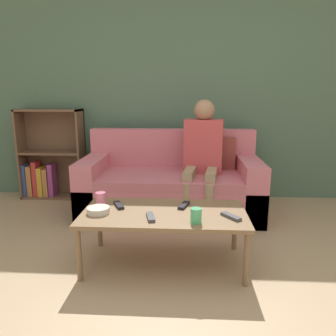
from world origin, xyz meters
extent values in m
plane|color=tan|center=(0.00, 0.00, 0.00)|extent=(22.00, 22.00, 0.00)
cube|color=#4C6B56|center=(0.00, 2.41, 1.30)|extent=(12.00, 0.06, 2.60)
cube|color=#D1707F|center=(-0.11, 1.75, 0.18)|extent=(1.92, 0.93, 0.36)
cube|color=#C06775|center=(-0.11, 1.66, 0.41)|extent=(1.48, 0.75, 0.10)
cube|color=#D1707F|center=(-0.11, 2.13, 0.68)|extent=(1.92, 0.18, 0.44)
cube|color=#D1707F|center=(-0.96, 1.75, 0.31)|extent=(0.22, 0.93, 0.62)
cube|color=#D1707F|center=(0.74, 1.75, 0.31)|extent=(0.22, 0.93, 0.62)
cube|color=#93423D|center=(0.43, 1.98, 0.64)|extent=(0.36, 0.12, 0.36)
cube|color=brown|center=(-2.01, 2.23, 0.56)|extent=(0.02, 0.28, 1.11)
cube|color=brown|center=(-1.25, 2.23, 0.56)|extent=(0.02, 0.28, 1.11)
cube|color=brown|center=(-1.63, 2.36, 0.56)|extent=(0.78, 0.02, 1.11)
cube|color=brown|center=(-1.63, 2.23, 0.01)|extent=(0.78, 0.28, 0.02)
cube|color=brown|center=(-1.63, 2.23, 0.58)|extent=(0.74, 0.28, 0.02)
cube|color=brown|center=(-1.63, 2.23, 1.10)|extent=(0.78, 0.28, 0.02)
cube|color=#33519E|center=(-1.97, 2.22, 0.22)|extent=(0.04, 0.17, 0.40)
cube|color=#B77542|center=(-1.91, 2.22, 0.22)|extent=(0.06, 0.18, 0.38)
cube|color=red|center=(-1.84, 2.22, 0.24)|extent=(0.06, 0.16, 0.44)
cube|color=gold|center=(-1.77, 2.22, 0.21)|extent=(0.06, 0.21, 0.37)
cube|color=#B77542|center=(-1.71, 2.22, 0.20)|extent=(0.06, 0.20, 0.35)
cube|color=#993D84|center=(-1.64, 2.22, 0.23)|extent=(0.06, 0.16, 0.41)
cylinder|color=brown|center=(-0.69, 0.35, 0.20)|extent=(0.04, 0.04, 0.40)
cylinder|color=brown|center=(0.47, 0.35, 0.20)|extent=(0.04, 0.04, 0.40)
cylinder|color=brown|center=(-0.69, 0.90, 0.20)|extent=(0.04, 0.04, 0.40)
cylinder|color=brown|center=(0.47, 0.90, 0.20)|extent=(0.04, 0.04, 0.40)
cube|color=brown|center=(-0.11, 0.62, 0.41)|extent=(1.24, 0.63, 0.03)
cylinder|color=#9E8966|center=(0.06, 1.32, 0.23)|extent=(0.10, 0.10, 0.46)
cylinder|color=#9E8966|center=(0.28, 1.29, 0.23)|extent=(0.10, 0.10, 0.46)
cube|color=#9E8966|center=(0.09, 1.56, 0.50)|extent=(0.16, 0.42, 0.09)
cube|color=#9E8966|center=(0.31, 1.53, 0.50)|extent=(0.16, 0.42, 0.09)
cube|color=#C6474C|center=(0.24, 1.79, 0.75)|extent=(0.43, 0.26, 0.57)
sphere|color=#A87A5B|center=(0.24, 1.79, 1.13)|extent=(0.22, 0.22, 0.22)
cylinder|color=#4CB77A|center=(0.13, 0.42, 0.48)|extent=(0.08, 0.08, 0.11)
cylinder|color=pink|center=(-0.62, 0.75, 0.48)|extent=(0.08, 0.08, 0.10)
cube|color=black|center=(0.04, 0.75, 0.44)|extent=(0.10, 0.18, 0.02)
cube|color=#47474C|center=(-0.19, 0.48, 0.44)|extent=(0.08, 0.18, 0.02)
cube|color=#47474C|center=(0.38, 0.53, 0.44)|extent=(0.14, 0.16, 0.02)
cube|color=black|center=(-0.47, 0.72, 0.44)|extent=(0.12, 0.17, 0.02)
cylinder|color=beige|center=(-0.60, 0.57, 0.45)|extent=(0.17, 0.17, 0.05)
camera|label=1|loc=(0.06, -1.71, 1.30)|focal=35.00mm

